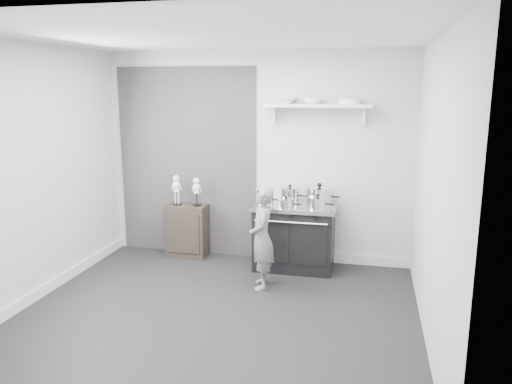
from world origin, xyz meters
TOP-DOWN VIEW (x-y plane):
  - ground at (0.00, 0.00)m, footprint 4.00×4.00m
  - room_shell at (-0.09, 0.15)m, footprint 4.02×3.62m
  - wall_shelf at (0.80, 1.68)m, footprint 1.30×0.26m
  - stove at (0.56, 1.48)m, footprint 1.02×0.64m
  - side_cabinet at (-0.91, 1.61)m, footprint 0.54×0.32m
  - child at (0.30, 0.78)m, footprint 0.36×0.48m
  - pot_front_left at (0.21, 1.40)m, footprint 0.30×0.22m
  - pot_back_left at (0.48, 1.62)m, footprint 0.32×0.23m
  - pot_back_right at (0.85, 1.59)m, footprint 0.41×0.33m
  - pot_front_right at (0.86, 1.31)m, footprint 0.32×0.23m
  - pot_front_center at (0.48, 1.29)m, footprint 0.30×0.21m
  - skeleton_full at (-1.04, 1.61)m, footprint 0.13×0.08m
  - skeleton_torso at (-0.76, 1.61)m, footprint 0.12×0.08m
  - bowl_large at (0.38, 1.67)m, footprint 0.30×0.30m
  - bowl_small at (0.73, 1.67)m, footprint 0.23×0.23m
  - plate_stack at (1.18, 1.67)m, footprint 0.26×0.26m

SIDE VIEW (x-z plane):
  - ground at x=0.00m, z-range 0.00..0.00m
  - side_cabinet at x=-0.91m, z-range 0.00..0.70m
  - stove at x=0.56m, z-range 0.00..0.82m
  - child at x=0.30m, z-range 0.00..1.17m
  - pot_front_center at x=0.48m, z-range 0.80..0.95m
  - pot_front_right at x=0.86m, z-range 0.80..0.99m
  - pot_front_left at x=0.21m, z-range 0.80..0.99m
  - pot_back_left at x=0.48m, z-range 0.80..1.03m
  - skeleton_torso at x=-0.76m, z-range 0.70..1.13m
  - pot_back_right at x=0.85m, z-range 0.79..1.06m
  - skeleton_full at x=-1.04m, z-range 0.70..1.16m
  - room_shell at x=-0.09m, z-range 0.28..2.99m
  - wall_shelf at x=0.80m, z-range 1.89..2.13m
  - plate_stack at x=1.18m, z-range 2.04..2.10m
  - bowl_small at x=0.73m, z-range 2.04..2.11m
  - bowl_large at x=0.38m, z-range 2.04..2.11m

